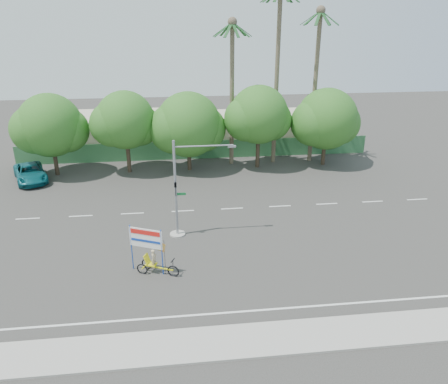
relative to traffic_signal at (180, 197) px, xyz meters
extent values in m
plane|color=#33302D|center=(2.20, -3.98, -2.92)|extent=(120.00, 120.00, 0.00)
cube|color=gray|center=(2.20, -11.48, -2.86)|extent=(50.00, 2.40, 0.12)
cube|color=#336B3D|center=(2.20, 17.52, -1.92)|extent=(38.00, 0.08, 2.00)
cube|color=beige|center=(-7.80, 22.02, -0.92)|extent=(12.00, 8.00, 4.00)
cube|color=beige|center=(10.20, 22.02, -1.12)|extent=(14.00, 8.00, 3.60)
cylinder|color=#473828|center=(-11.80, 14.02, -1.16)|extent=(0.40, 0.40, 3.52)
sphere|color=#25591A|center=(-11.80, 14.02, 2.04)|extent=(6.00, 6.00, 6.00)
sphere|color=#25591A|center=(-10.45, 14.32, 1.48)|extent=(4.32, 4.32, 4.32)
sphere|color=#25591A|center=(-13.15, 13.77, 1.72)|extent=(4.56, 4.56, 4.56)
cylinder|color=#473828|center=(-4.80, 14.02, -1.05)|extent=(0.40, 0.40, 3.74)
sphere|color=#25591A|center=(-4.80, 14.02, 2.35)|extent=(5.60, 5.60, 5.60)
sphere|color=#25591A|center=(-3.54, 14.32, 1.76)|extent=(4.03, 4.03, 4.03)
sphere|color=#25591A|center=(-6.06, 13.77, 2.01)|extent=(4.26, 4.26, 4.26)
cylinder|color=#473828|center=(1.20, 14.02, -1.27)|extent=(0.40, 0.40, 3.30)
sphere|color=#25591A|center=(1.20, 14.02, 1.73)|extent=(6.40, 6.40, 6.40)
sphere|color=#25591A|center=(2.64, 14.32, 1.21)|extent=(4.61, 4.61, 4.61)
sphere|color=#25591A|center=(-0.24, 13.77, 1.43)|extent=(4.86, 4.86, 4.86)
cylinder|color=#473828|center=(8.20, 14.02, -0.98)|extent=(0.40, 0.40, 3.87)
sphere|color=#25591A|center=(8.20, 14.02, 2.54)|extent=(5.80, 5.80, 5.80)
sphere|color=#25591A|center=(9.50, 14.32, 1.92)|extent=(4.18, 4.18, 4.18)
sphere|color=#25591A|center=(6.89, 13.77, 2.19)|extent=(4.41, 4.41, 4.41)
cylinder|color=#473828|center=(15.20, 14.02, -1.20)|extent=(0.40, 0.40, 3.43)
sphere|color=#25591A|center=(15.20, 14.02, 1.92)|extent=(6.20, 6.20, 6.20)
sphere|color=#25591A|center=(16.59, 14.32, 1.37)|extent=(4.46, 4.46, 4.46)
sphere|color=#25591A|center=(13.80, 13.77, 1.61)|extent=(4.71, 4.71, 4.71)
cylinder|color=#70604C|center=(10.20, 15.52, 5.58)|extent=(0.44, 0.44, 17.00)
cylinder|color=#70604C|center=(14.20, 15.52, 4.58)|extent=(0.44, 0.44, 15.00)
sphere|color=#70604C|center=(14.20, 15.52, 12.08)|extent=(0.90, 0.90, 0.90)
cube|color=#1C4C21|center=(15.14, 15.52, 11.42)|extent=(1.91, 0.28, 1.36)
cube|color=#1C4C21|center=(14.92, 16.12, 11.42)|extent=(1.65, 1.44, 1.36)
cube|color=#1C4C21|center=(14.36, 16.44, 11.42)|extent=(0.61, 1.93, 1.36)
cube|color=#1C4C21|center=(13.73, 16.33, 11.42)|extent=(1.20, 1.80, 1.36)
cube|color=#1C4C21|center=(13.31, 15.84, 11.42)|extent=(1.89, 0.92, 1.36)
cube|color=#1C4C21|center=(13.31, 15.19, 11.42)|extent=(1.89, 0.92, 1.36)
cube|color=#1C4C21|center=(13.73, 14.70, 11.42)|extent=(1.20, 1.80, 1.36)
cube|color=#1C4C21|center=(14.36, 14.59, 11.42)|extent=(0.61, 1.93, 1.36)
cube|color=#1C4C21|center=(14.92, 14.91, 11.42)|extent=(1.65, 1.44, 1.36)
cylinder|color=#70604C|center=(5.70, 15.52, 4.08)|extent=(0.44, 0.44, 14.00)
sphere|color=#70604C|center=(5.70, 15.52, 11.08)|extent=(0.90, 0.90, 0.90)
cube|color=#1C4C21|center=(6.64, 15.52, 10.42)|extent=(1.91, 0.28, 1.36)
cube|color=#1C4C21|center=(6.42, 16.12, 10.42)|extent=(1.65, 1.44, 1.36)
cube|color=#1C4C21|center=(5.86, 16.44, 10.42)|extent=(0.61, 1.93, 1.36)
cube|color=#1C4C21|center=(5.23, 16.33, 10.42)|extent=(1.20, 1.80, 1.36)
cube|color=#1C4C21|center=(4.81, 15.84, 10.42)|extent=(1.89, 0.92, 1.36)
cube|color=#1C4C21|center=(4.81, 15.19, 10.42)|extent=(1.89, 0.92, 1.36)
cube|color=#1C4C21|center=(5.23, 14.70, 10.42)|extent=(1.20, 1.80, 1.36)
cube|color=#1C4C21|center=(5.86, 14.59, 10.42)|extent=(0.61, 1.93, 1.36)
cube|color=#1C4C21|center=(6.42, 14.91, 10.42)|extent=(1.65, 1.44, 1.36)
cylinder|color=gray|center=(-0.30, 0.02, -2.87)|extent=(1.10, 1.10, 0.10)
cylinder|color=gray|center=(-0.30, 0.02, 0.58)|extent=(0.18, 0.18, 7.00)
cylinder|color=gray|center=(1.70, 0.02, 3.63)|extent=(4.00, 0.10, 0.10)
cube|color=gray|center=(3.60, 0.02, 3.53)|extent=(0.55, 0.20, 0.12)
imported|color=black|center=(-0.30, -0.20, 0.68)|extent=(0.16, 0.20, 1.00)
cube|color=#14662D|center=(0.05, 0.02, 0.23)|extent=(0.70, 0.04, 0.18)
torus|color=black|center=(-0.66, -5.32, -2.58)|extent=(0.73, 0.39, 0.77)
torus|color=black|center=(-2.28, -4.24, -2.60)|extent=(0.69, 0.37, 0.71)
torus|color=black|center=(-2.54, -4.82, -2.60)|extent=(0.69, 0.37, 0.71)
cube|color=yellow|center=(-1.53, -4.92, -2.51)|extent=(1.78, 0.85, 0.07)
cube|color=yellow|center=(-2.41, -4.53, -2.58)|extent=(0.34, 0.65, 0.06)
cube|color=yellow|center=(-1.95, -4.74, -2.35)|extent=(0.71, 0.66, 0.07)
cube|color=yellow|center=(-2.22, -4.61, -2.04)|extent=(0.43, 0.54, 0.61)
cylinder|color=black|center=(-0.66, -5.32, -2.13)|extent=(0.04, 0.04, 0.62)
cube|color=black|center=(-0.66, -5.32, -1.82)|extent=(0.25, 0.48, 0.05)
imported|color=#CCB284|center=(-1.79, -4.81, -1.93)|extent=(0.45, 0.53, 1.22)
cylinder|color=#1840B4|center=(-3.13, -4.21, -1.40)|extent=(0.08, 0.08, 3.05)
cylinder|color=#1840B4|center=(-1.28, -5.04, -1.40)|extent=(0.08, 0.08, 3.05)
cube|color=white|center=(-2.20, -4.62, -0.60)|extent=(1.98, 0.93, 1.24)
cube|color=red|center=(-2.22, -4.66, -0.21)|extent=(1.76, 0.80, 0.29)
cube|color=#1840B4|center=(-2.22, -4.66, -0.77)|extent=(1.76, 0.80, 0.16)
cylinder|color=black|center=(-1.12, -5.11, -1.73)|extent=(0.03, 0.03, 2.37)
cube|color=red|center=(-1.48, -4.95, -1.00)|extent=(0.92, 0.43, 0.74)
imported|color=#0E5A63|center=(-13.88, 12.59, -2.14)|extent=(4.53, 6.17, 1.56)
camera|label=1|loc=(-0.27, -28.05, 11.87)|focal=35.00mm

